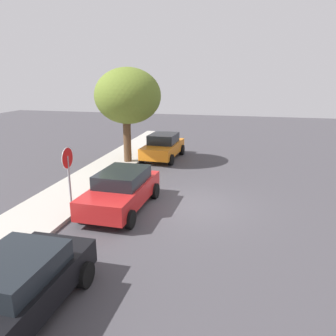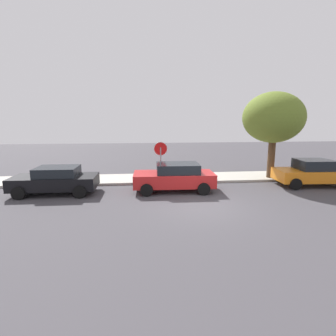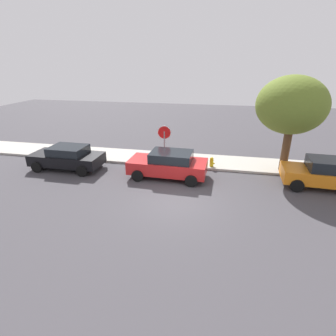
# 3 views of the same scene
# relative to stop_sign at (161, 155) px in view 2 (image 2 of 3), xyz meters

# --- Properties ---
(ground_plane) EXTENTS (60.00, 60.00, 0.00)m
(ground_plane) POSITION_rel_stop_sign_xyz_m (1.47, -4.35, -1.71)
(ground_plane) COLOR #423F44
(sidewalk_curb) EXTENTS (32.00, 2.53, 0.14)m
(sidewalk_curb) POSITION_rel_stop_sign_xyz_m (1.47, 0.89, -1.64)
(sidewalk_curb) COLOR #B2ADA3
(sidewalk_curb) RESTS_ON ground_plane
(stop_sign) EXTENTS (0.81, 0.08, 2.48)m
(stop_sign) POSITION_rel_stop_sign_xyz_m (0.00, 0.00, 0.00)
(stop_sign) COLOR gray
(stop_sign) RESTS_ON ground_plane
(parked_car_red) EXTENTS (4.30, 2.14, 1.49)m
(parked_car_red) POSITION_rel_stop_sign_xyz_m (0.62, -1.81, -0.94)
(parked_car_red) COLOR red
(parked_car_red) RESTS_ON ground_plane
(parked_car_black) EXTENTS (4.22, 2.06, 1.40)m
(parked_car_black) POSITION_rel_stop_sign_xyz_m (-5.54, -1.75, -0.98)
(parked_car_black) COLOR black
(parked_car_black) RESTS_ON ground_plane
(parked_car_orange) EXTENTS (4.03, 2.14, 1.52)m
(parked_car_orange) POSITION_rel_stop_sign_xyz_m (8.61, -1.48, -0.94)
(parked_car_orange) COLOR orange
(parked_car_orange) RESTS_ON ground_plane
(street_tree_near_corner) EXTENTS (3.64, 3.64, 5.41)m
(street_tree_near_corner) POSITION_rel_stop_sign_xyz_m (6.85, 0.06, 2.14)
(street_tree_near_corner) COLOR #513823
(street_tree_near_corner) RESTS_ON ground_plane
(fire_hydrant) EXTENTS (0.30, 0.22, 0.72)m
(fire_hydrant) POSITION_rel_stop_sign_xyz_m (2.91, -0.04, -1.35)
(fire_hydrant) COLOR gold
(fire_hydrant) RESTS_ON ground_plane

